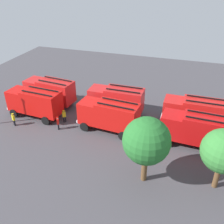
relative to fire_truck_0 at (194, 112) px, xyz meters
name	(u,v)px	position (x,y,z in m)	size (l,w,h in m)	color
ground_plane	(112,122)	(9.60, 1.83, -2.15)	(56.11, 56.11, 0.00)	#423F44
fire_truck_0	(194,112)	(0.00, 0.00, 0.00)	(7.22, 2.80, 3.88)	red
fire_truck_1	(116,99)	(9.68, -0.23, 0.00)	(7.22, 2.80, 3.88)	red
fire_truck_2	(50,91)	(19.22, 0.05, 0.00)	(7.43, 3.40, 3.88)	red
fire_truck_3	(195,129)	(-0.27, 3.77, 0.00)	(7.33, 3.09, 3.88)	red
fire_truck_4	(109,115)	(9.35, 3.77, 0.00)	(7.38, 3.26, 3.88)	red
fire_truck_5	(35,102)	(19.35, 3.58, 0.00)	(7.36, 3.18, 3.88)	red
firefighter_0	(64,116)	(15.27, 3.72, -1.23)	(0.48, 0.44, 1.65)	black
firefighter_1	(14,119)	(20.76, 6.35, -1.22)	(0.48, 0.41, 1.67)	black
firefighter_2	(105,113)	(10.55, 1.62, -1.25)	(0.47, 0.46, 1.63)	black
firefighter_3	(58,123)	(15.19, 5.45, -1.21)	(0.39, 0.48, 1.68)	black
tree_0	(224,151)	(-2.44, 9.43, 1.77)	(3.76, 3.76, 5.83)	brown
tree_1	(147,141)	(3.75, 10.51, 2.16)	(4.14, 4.14, 6.41)	brown
traffic_cone_0	(76,97)	(16.64, -2.54, -1.86)	(0.42, 0.42, 0.60)	#F2600C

